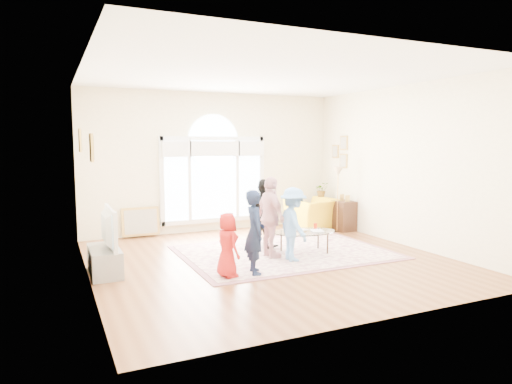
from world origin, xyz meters
name	(u,v)px	position (x,y,z in m)	size (l,w,h in m)	color
ground	(270,260)	(0.00, 0.00, 0.00)	(6.00, 6.00, 0.00)	brown
room_shell	(216,164)	(0.01, 2.83, 1.57)	(6.00, 6.00, 6.00)	#FFF3C7
area_rug	(285,252)	(0.49, 0.37, 0.01)	(3.60, 2.60, 0.02)	beige
rug_border	(285,252)	(0.49, 0.37, 0.01)	(3.80, 2.80, 0.01)	#8C5662
tv_console	(105,261)	(-2.75, 0.30, 0.21)	(0.45, 1.00, 0.42)	gray
television	(104,228)	(-2.74, 0.30, 0.74)	(0.17, 1.10, 0.63)	black
coffee_table	(304,232)	(0.80, 0.17, 0.40)	(1.29, 0.93, 0.54)	silver
armchair	(313,214)	(2.24, 2.20, 0.36)	(1.10, 0.96, 0.71)	yellow
side_cabinet	(344,216)	(2.78, 1.71, 0.35)	(0.40, 0.50, 0.70)	black
floor_lamp	(338,176)	(2.57, 1.68, 1.28)	(0.32, 0.32, 1.51)	black
plant_pedestal	(321,211)	(2.70, 2.56, 0.35)	(0.20, 0.20, 0.70)	white
potted_plant	(322,190)	(2.70, 2.56, 0.89)	(0.33, 0.29, 0.37)	#33722D
leaning_picture	(141,237)	(-1.72, 2.90, 0.00)	(0.80, 0.05, 0.62)	tan
child_red	(227,245)	(-1.06, -0.68, 0.51)	(0.48, 0.31, 0.99)	#B31B19
child_navy	(255,232)	(-0.60, -0.68, 0.68)	(0.48, 0.31, 1.32)	#16203D
child_black	(264,213)	(0.33, 0.93, 0.69)	(0.65, 0.51, 1.33)	black
child_pink	(271,217)	(0.07, 0.12, 0.74)	(0.85, 0.35, 1.45)	beige
child_blue	(293,224)	(0.33, -0.25, 0.66)	(0.83, 0.47, 1.28)	#649CE1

